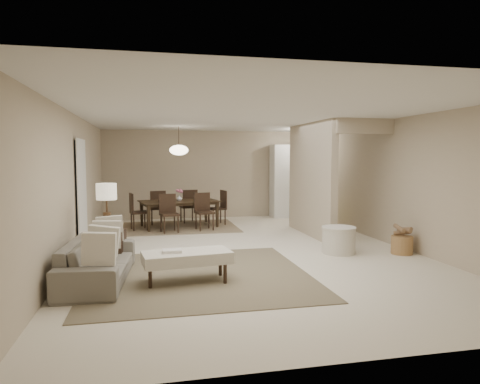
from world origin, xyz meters
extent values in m
plane|color=beige|center=(0.00, 0.00, 0.00)|extent=(9.00, 9.00, 0.00)
plane|color=white|center=(0.00, 0.00, 2.50)|extent=(9.00, 9.00, 0.00)
plane|color=tan|center=(0.00, 4.50, 1.25)|extent=(6.00, 0.00, 6.00)
plane|color=tan|center=(-3.00, 0.00, 1.25)|extent=(0.00, 9.00, 9.00)
plane|color=tan|center=(3.00, 0.00, 1.25)|extent=(0.00, 9.00, 9.00)
cube|color=tan|center=(1.80, 1.25, 1.25)|extent=(0.15, 2.50, 2.50)
cube|color=black|center=(-2.97, 0.60, 1.02)|extent=(0.04, 0.90, 2.04)
cube|color=white|center=(2.35, 4.15, 1.05)|extent=(1.20, 0.55, 2.10)
cylinder|color=white|center=(2.30, 3.20, 2.46)|extent=(0.44, 0.44, 0.05)
cube|color=brown|center=(-1.04, -1.55, 0.01)|extent=(3.20, 3.20, 0.01)
imported|color=slate|center=(-2.45, -1.55, 0.29)|extent=(2.07, 0.94, 0.59)
cube|color=beige|center=(-1.24, -1.85, 0.35)|extent=(1.27, 0.71, 0.16)
cylinder|color=black|center=(-1.74, -2.05, 0.14)|extent=(0.05, 0.05, 0.27)
cylinder|color=black|center=(-0.73, -2.05, 0.14)|extent=(0.05, 0.05, 0.27)
cylinder|color=black|center=(-1.74, -1.65, 0.14)|extent=(0.05, 0.05, 0.27)
cylinder|color=black|center=(-0.73, -1.65, 0.14)|extent=(0.05, 0.05, 0.27)
cube|color=black|center=(-2.40, -0.67, 0.29)|extent=(0.57, 0.57, 0.57)
cylinder|color=#4B3320|center=(-2.40, -0.67, 0.72)|extent=(0.12, 0.12, 0.30)
cylinder|color=#4B3320|center=(-2.40, -0.67, 1.00)|extent=(0.03, 0.03, 0.26)
cylinder|color=beige|center=(-2.40, -0.67, 1.20)|extent=(0.32, 0.32, 0.26)
cylinder|color=beige|center=(1.62, -0.60, 0.24)|extent=(0.61, 0.61, 0.48)
cylinder|color=olive|center=(2.72, -0.90, 0.16)|extent=(0.50, 0.50, 0.32)
cube|color=#856E52|center=(-1.00, 2.92, 0.01)|extent=(2.80, 2.10, 0.01)
imported|color=black|center=(-1.00, 2.92, 0.33)|extent=(2.06, 1.41, 0.66)
imported|color=white|center=(-1.00, 2.92, 0.73)|extent=(0.14, 0.14, 0.13)
cube|color=yellow|center=(2.41, 2.09, 0.01)|extent=(0.92, 0.69, 0.01)
cylinder|color=#4B3320|center=(-1.00, 2.92, 2.25)|extent=(0.02, 0.02, 0.50)
ellipsoid|color=#FFEAC6|center=(-1.00, 2.92, 1.92)|extent=(0.46, 0.46, 0.25)
camera|label=1|loc=(-1.74, -7.72, 1.74)|focal=32.00mm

